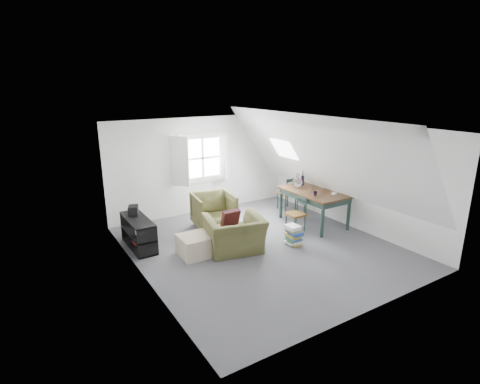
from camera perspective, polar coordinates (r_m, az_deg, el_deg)
floor at (r=7.96m, az=3.30°, el=-8.33°), size 5.50×5.50×0.00m
ceiling at (r=7.29m, az=3.62°, el=9.86°), size 5.50×5.50×0.00m
wall_back at (r=9.83m, az=-5.82°, el=4.08°), size 5.00×0.00×5.00m
wall_front at (r=5.63m, az=19.85°, el=-6.16°), size 5.00×0.00×5.00m
wall_left at (r=6.48m, az=-14.97°, el=-2.83°), size 0.00×5.50×5.50m
wall_right at (r=9.16m, az=16.37°, el=2.59°), size 0.00×5.50×5.50m
slope_left at (r=6.65m, az=-7.48°, el=2.79°), size 3.19×5.50×4.48m
slope_right at (r=8.38m, az=12.26°, el=5.33°), size 3.19×5.50×4.48m
dormer_window at (r=9.73m, az=-5.66°, el=5.15°), size 1.71×0.35×1.30m
skylight at (r=9.35m, az=6.72°, el=6.50°), size 0.35×0.75×0.47m
armchair_near at (r=7.78m, az=-0.86°, el=-8.93°), size 1.32×1.21×0.73m
armchair_far at (r=8.98m, az=-3.97°, el=-5.42°), size 1.03×1.05×0.84m
throw_pillow at (r=7.64m, az=-1.46°, el=-4.02°), size 0.38×0.23×0.39m
ottoman at (r=7.55m, az=-6.79°, el=-8.11°), size 0.63×0.63×0.41m
dining_table at (r=9.15m, az=11.22°, el=-0.49°), size 1.00×1.67×0.83m
demijohn at (r=9.31m, az=8.75°, el=1.51°), size 0.24×0.24×0.34m
vase_twigs at (r=9.54m, az=9.51°, el=1.82°), size 0.08×0.09×0.61m
cup at (r=8.74m, az=11.38°, el=-0.53°), size 0.13×0.13×0.09m
paper_box at (r=8.94m, az=14.15°, el=-0.21°), size 0.12×0.09×0.04m
dining_chair_far at (r=10.14m, az=7.29°, el=-0.13°), size 0.43×0.43×0.91m
dining_chair_near at (r=8.75m, az=8.64°, el=-3.23°), size 0.38×0.38×0.80m
media_shelf at (r=8.09m, az=-15.12°, el=-6.28°), size 0.41×1.23×0.63m
electronics_box at (r=8.21m, az=-15.94°, el=-2.76°), size 0.28×0.32×0.22m
magazine_stack at (r=8.05m, az=8.14°, el=-6.51°), size 0.32×0.38×0.43m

